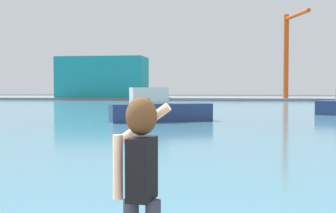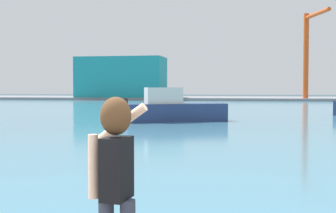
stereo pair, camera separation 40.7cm
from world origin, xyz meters
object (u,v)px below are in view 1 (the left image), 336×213
boat_moored (159,109)px  port_crane (288,47)px  warehouse_left (103,77)px  person_photographer (141,172)px

boat_moored → port_crane: port_crane is taller
boat_moored → port_crane: size_ratio=0.48×
boat_moored → warehouse_left: size_ratio=0.42×
port_crane → boat_moored: bearing=-106.4°
warehouse_left → port_crane: 37.38m
port_crane → warehouse_left: bearing=175.3°
boat_moored → port_crane: bearing=48.9°
person_photographer → port_crane: 84.00m
boat_moored → port_crane: 57.37m
port_crane → person_photographer: bearing=-98.0°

